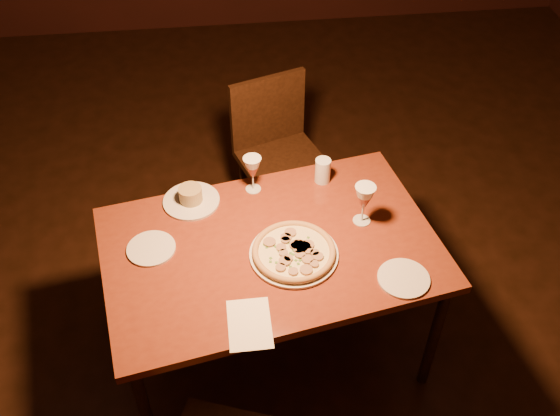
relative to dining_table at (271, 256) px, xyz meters
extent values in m
plane|color=#311910|center=(-0.18, -0.26, -0.64)|extent=(7.00, 7.00, 0.00)
cube|color=maroon|center=(0.00, 0.00, 0.04)|extent=(1.44, 1.06, 0.04)
cylinder|color=black|center=(-0.52, -0.47, -0.31)|extent=(0.05, 0.05, 0.66)
cylinder|color=black|center=(-0.65, 0.25, -0.31)|extent=(0.05, 0.05, 0.66)
cylinder|color=black|center=(0.65, -0.25, -0.31)|extent=(0.05, 0.05, 0.66)
cylinder|color=black|center=(0.52, 0.47, -0.31)|extent=(0.05, 0.05, 0.66)
cube|color=black|center=(0.15, 0.81, -0.20)|extent=(0.52, 0.52, 0.04)
cube|color=black|center=(0.09, 0.99, 0.02)|extent=(0.40, 0.16, 0.39)
cylinder|color=black|center=(0.05, 0.60, -0.43)|extent=(0.04, 0.04, 0.42)
cylinder|color=black|center=(-0.06, 0.92, -0.43)|extent=(0.04, 0.04, 0.42)
cylinder|color=black|center=(0.36, 0.71, -0.43)|extent=(0.04, 0.04, 0.42)
cylinder|color=black|center=(0.26, 1.02, -0.43)|extent=(0.04, 0.04, 0.42)
cylinder|color=silver|center=(0.08, -0.06, 0.07)|extent=(0.35, 0.35, 0.01)
cylinder|color=beige|center=(0.08, -0.06, 0.08)|extent=(0.31, 0.31, 0.01)
torus|color=#B47E4E|center=(0.08, -0.06, 0.09)|extent=(0.33, 0.33, 0.03)
cylinder|color=silver|center=(-0.31, 0.29, 0.07)|extent=(0.24, 0.24, 0.01)
cylinder|color=#9F895B|center=(-0.31, 0.29, 0.11)|extent=(0.10, 0.10, 0.07)
cylinder|color=silver|center=(0.27, 0.36, 0.12)|extent=(0.07, 0.07, 0.11)
cylinder|color=silver|center=(-0.47, 0.03, 0.07)|extent=(0.19, 0.19, 0.01)
cylinder|color=silver|center=(0.48, -0.23, 0.07)|extent=(0.20, 0.20, 0.01)
cube|color=white|center=(-0.11, -0.37, 0.06)|extent=(0.15, 0.22, 0.00)
sphere|color=#FF9247|center=(0.00, 0.00, 1.00)|extent=(0.12, 0.12, 0.12)
camera|label=1|loc=(-0.16, -1.67, 1.86)|focal=40.00mm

